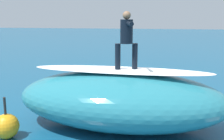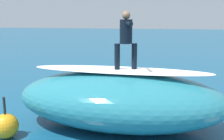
# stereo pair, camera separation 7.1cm
# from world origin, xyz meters

# --- Properties ---
(ground_plane) EXTENTS (120.00, 120.00, 0.00)m
(ground_plane) POSITION_xyz_m (0.00, 0.00, 0.00)
(ground_plane) COLOR #145175
(wave_crest) EXTENTS (6.36, 3.44, 1.68)m
(wave_crest) POSITION_xyz_m (0.73, 1.58, 0.84)
(wave_crest) COLOR teal
(wave_crest) RESTS_ON ground_plane
(wave_foam_lip) EXTENTS (5.33, 1.35, 0.08)m
(wave_foam_lip) POSITION_xyz_m (0.73, 1.58, 1.72)
(wave_foam_lip) COLOR white
(wave_foam_lip) RESTS_ON wave_crest
(surfboard_riding) EXTENTS (2.17, 1.12, 0.07)m
(surfboard_riding) POSITION_xyz_m (0.56, 1.59, 1.72)
(surfboard_riding) COLOR #E0563D
(surfboard_riding) RESTS_ON wave_crest
(surfer_riding) EXTENTS (0.63, 1.52, 1.64)m
(surfer_riding) POSITION_xyz_m (0.56, 1.59, 2.71)
(surfer_riding) COLOR black
(surfer_riding) RESTS_ON surfboard_riding
(surfboard_paddling) EXTENTS (0.55, 2.49, 0.08)m
(surfboard_paddling) POSITION_xyz_m (2.08, -2.35, 0.04)
(surfboard_paddling) COLOR #E0563D
(surfboard_paddling) RESTS_ON ground_plane
(surfer_paddling) EXTENTS (0.30, 1.71, 0.31)m
(surfer_paddling) POSITION_xyz_m (2.08, -2.48, 0.21)
(surfer_paddling) COLOR black
(surfer_paddling) RESTS_ON surfboard_paddling
(buoy_marker) EXTENTS (0.68, 0.68, 1.15)m
(buoy_marker) POSITION_xyz_m (3.64, 2.92, 0.34)
(buoy_marker) COLOR orange
(buoy_marker) RESTS_ON ground_plane
(foam_patch_far) EXTENTS (0.81, 0.82, 0.14)m
(foam_patch_far) POSITION_xyz_m (-2.32, -2.41, 0.07)
(foam_patch_far) COLOR white
(foam_patch_far) RESTS_ON ground_plane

